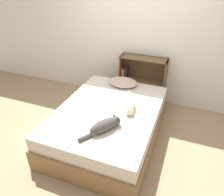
# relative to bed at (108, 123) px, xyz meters

# --- Properties ---
(ground_plane) EXTENTS (8.00, 8.00, 0.00)m
(ground_plane) POSITION_rel_bed_xyz_m (0.00, 0.00, -0.26)
(ground_plane) COLOR #997F60
(wall_back) EXTENTS (8.00, 0.06, 2.50)m
(wall_back) POSITION_rel_bed_xyz_m (0.00, 1.38, 0.99)
(wall_back) COLOR silver
(wall_back) RESTS_ON ground_plane
(bed) EXTENTS (1.43, 1.96, 0.53)m
(bed) POSITION_rel_bed_xyz_m (0.00, 0.00, 0.00)
(bed) COLOR brown
(bed) RESTS_ON ground_plane
(pillow) EXTENTS (0.50, 0.36, 0.12)m
(pillow) POSITION_rel_bed_xyz_m (-0.04, 0.77, 0.32)
(pillow) COLOR #B29E8E
(pillow) RESTS_ON bed
(cat_light) EXTENTS (0.29, 0.62, 0.15)m
(cat_light) POSITION_rel_bed_xyz_m (0.28, 0.13, 0.33)
(cat_light) COLOR beige
(cat_light) RESTS_ON bed
(cat_dark) EXTENTS (0.40, 0.54, 0.16)m
(cat_dark) POSITION_rel_bed_xyz_m (0.15, -0.45, 0.34)
(cat_dark) COLOR #47423D
(cat_dark) RESTS_ON bed
(bookshelf) EXTENTS (0.85, 0.26, 0.90)m
(bookshelf) POSITION_rel_bed_xyz_m (0.17, 1.25, 0.20)
(bookshelf) COLOR brown
(bookshelf) RESTS_ON ground_plane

